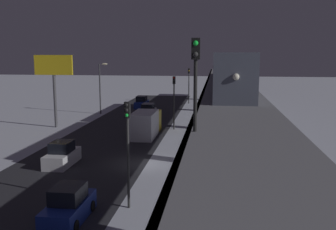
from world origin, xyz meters
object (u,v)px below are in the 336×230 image
commercial_billboard (54,72)px  sedan_blue (69,207)px  sedan_white (62,155)px  traffic_light_mid (174,95)px  box_truck (146,123)px  traffic_light_near (128,139)px  sedan_silver (148,112)px  sedan_blue_2 (142,103)px  rail_signal (196,68)px  traffic_light_far (189,80)px  subway_train (228,67)px

commercial_billboard → sedan_blue: bearing=115.0°
sedan_blue → sedan_white: 11.05m
sedan_white → traffic_light_mid: (-7.50, -15.83, 3.40)m
box_truck → sedan_white: bearing=68.3°
sedan_white → traffic_light_near: 11.45m
sedan_white → traffic_light_near: (-7.50, 7.96, 3.40)m
sedan_white → traffic_light_mid: size_ratio=0.64×
sedan_white → sedan_silver: (-2.80, -24.06, 0.00)m
sedan_blue_2 → sedan_white: (-0.00, 33.42, 0.00)m
rail_signal → sedan_blue: rail_signal is taller
rail_signal → sedan_blue_2: bearing=-75.8°
sedan_white → sedan_silver: bearing=-96.6°
rail_signal → box_truck: bearing=-74.6°
sedan_blue_2 → rail_signal: bearing=104.2°
commercial_billboard → sedan_silver: bearing=-138.7°
sedan_white → sedan_silver: 24.22m
sedan_white → traffic_light_near: bearing=133.3°
sedan_blue → commercial_billboard: (11.81, -25.32, 6.04)m
sedan_blue_2 → commercial_billboard: bearing=68.3°
traffic_light_mid → traffic_light_far: (0.00, -23.79, 0.00)m
sedan_silver → traffic_light_near: size_ratio=0.74×
rail_signal → traffic_light_near: bearing=-49.5°
traffic_light_far → commercial_billboard: size_ratio=0.72×
sedan_blue → sedan_silver: same height
sedan_blue → traffic_light_mid: bearing=83.6°
sedan_blue_2 → traffic_light_far: (-7.50, -6.21, 3.40)m
traffic_light_far → sedan_silver: bearing=73.2°
subway_train → traffic_light_mid: subway_train is taller
traffic_light_far → subway_train: bearing=103.6°
sedan_white → sedan_silver: same height
sedan_blue_2 → sedan_white: bearing=90.0°
subway_train → traffic_light_far: (6.27, -25.86, -3.39)m
sedan_blue_2 → box_truck: 21.89m
box_truck → traffic_light_far: size_ratio=1.16×
rail_signal → sedan_silver: 38.74m
traffic_light_far → traffic_light_near: bearing=90.0°
traffic_light_near → sedan_blue_2: bearing=-79.7°
traffic_light_far → traffic_light_mid: bearing=90.0°
traffic_light_mid → commercial_billboard: 14.96m
rail_signal → traffic_light_near: 7.75m
subway_train → sedan_blue_2: bearing=-55.0°
traffic_light_near → traffic_light_far: size_ratio=1.00×
sedan_blue_2 → sedan_silver: 9.76m
rail_signal → sedan_silver: bearing=-76.5°
sedan_silver → traffic_light_far: (-4.70, -15.56, 3.40)m
sedan_blue → traffic_light_mid: 26.26m
subway_train → traffic_light_far: bearing=-76.4°
sedan_silver → rail_signal: bearing=-76.5°
sedan_blue_2 → sedan_blue: bearing=96.0°
subway_train → sedan_blue: size_ratio=8.70×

